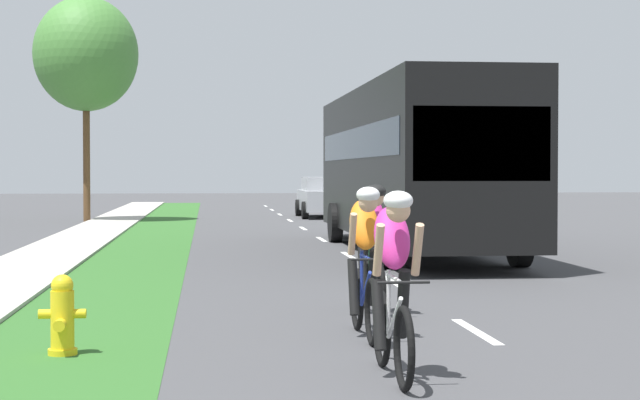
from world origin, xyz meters
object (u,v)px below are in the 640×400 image
object	(u,v)px
cyclist_lead	(393,282)
bus_black	(411,160)
cyclist_trailing	(365,260)
fire_hydrant_yellow	(62,316)
street_tree_far	(86,55)
cyclist_distant	(373,248)
sedan_silver	(325,197)

from	to	relation	value
cyclist_lead	bus_black	distance (m)	13.79
cyclist_trailing	bus_black	distance (m)	11.70
fire_hydrant_yellow	street_tree_far	xyz separation A→B (m)	(-2.79, 26.55, 5.39)
fire_hydrant_yellow	cyclist_trailing	xyz separation A→B (m)	(2.99, 0.68, 0.44)
cyclist_distant	sedan_silver	size ratio (longest dim) A/B	0.40
cyclist_lead	street_tree_far	xyz separation A→B (m)	(-5.69, 28.00, 4.96)
cyclist_distant	street_tree_far	distance (m)	25.38
bus_black	sedan_silver	distance (m)	16.87
cyclist_trailing	bus_black	bearing A→B (deg)	76.39
fire_hydrant_yellow	cyclist_distant	world-z (taller)	cyclist_distant
sedan_silver	cyclist_distant	bearing A→B (deg)	-95.23
cyclist_trailing	cyclist_distant	bearing A→B (deg)	78.17
cyclist_lead	street_tree_far	world-z (taller)	street_tree_far
cyclist_distant	street_tree_far	size ratio (longest dim) A/B	0.22
sedan_silver	street_tree_far	world-z (taller)	street_tree_far
street_tree_far	fire_hydrant_yellow	bearing A→B (deg)	-84.00
fire_hydrant_yellow	bus_black	xyz separation A→B (m)	(5.73, 12.00, 1.61)
street_tree_far	cyclist_lead	bearing A→B (deg)	-78.51
fire_hydrant_yellow	sedan_silver	world-z (taller)	sedan_silver
fire_hydrant_yellow	cyclist_trailing	world-z (taller)	cyclist_trailing
cyclist_distant	street_tree_far	world-z (taller)	street_tree_far
cyclist_trailing	street_tree_far	world-z (taller)	street_tree_far
cyclist_trailing	cyclist_distant	size ratio (longest dim) A/B	1.00
cyclist_trailing	street_tree_far	size ratio (longest dim) A/B	0.22
bus_black	sedan_silver	bearing A→B (deg)	89.86
cyclist_lead	cyclist_distant	distance (m)	3.90
cyclist_lead	fire_hydrant_yellow	bearing A→B (deg)	153.46
cyclist_lead	cyclist_distant	xyz separation A→B (m)	(0.45, 3.87, 0.00)
bus_black	fire_hydrant_yellow	bearing A→B (deg)	-115.53
cyclist_lead	bus_black	size ratio (longest dim) A/B	0.15
fire_hydrant_yellow	street_tree_far	size ratio (longest dim) A/B	0.10
cyclist_lead	sedan_silver	xyz separation A→B (m)	(2.87, 30.28, -0.04)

